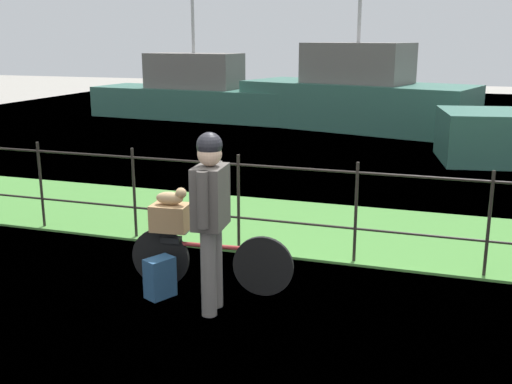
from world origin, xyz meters
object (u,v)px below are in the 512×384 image
object	(u,v)px
wooden_crate	(170,217)
backpack_on_paving	(160,278)
cyclist_person	(211,207)
moored_boat_near	(195,95)
moored_boat_far	(356,97)
terrier_dog	(172,197)
bicycle_main	(209,260)

from	to	relation	value
wooden_crate	backpack_on_paving	bearing A→B (deg)	-90.35
cyclist_person	moored_boat_near	world-z (taller)	moored_boat_near
moored_boat_far	cyclist_person	bearing A→B (deg)	-86.96
terrier_dog	cyclist_person	size ratio (longest dim) A/B	0.19
bicycle_main	moored_boat_far	bearing A→B (deg)	92.12
bicycle_main	moored_boat_near	size ratio (longest dim) A/B	0.25
wooden_crate	moored_boat_far	size ratio (longest dim) A/B	0.05
wooden_crate	terrier_dog	bearing A→B (deg)	5.12
bicycle_main	backpack_on_paving	bearing A→B (deg)	-142.21
wooden_crate	cyclist_person	world-z (taller)	cyclist_person
bicycle_main	moored_boat_near	xyz separation A→B (m)	(-5.66, 12.47, 0.41)
bicycle_main	terrier_dog	distance (m)	0.72
wooden_crate	cyclist_person	size ratio (longest dim) A/B	0.22
moored_boat_near	backpack_on_paving	bearing A→B (deg)	-67.60
terrier_dog	backpack_on_paving	bearing A→B (deg)	-95.55
wooden_crate	backpack_on_paving	distance (m)	0.60
terrier_dog	cyclist_person	world-z (taller)	cyclist_person
bicycle_main	wooden_crate	size ratio (longest dim) A/B	4.59
terrier_dog	moored_boat_near	world-z (taller)	moored_boat_near
terrier_dog	moored_boat_near	size ratio (longest dim) A/B	0.05
terrier_dog	moored_boat_far	xyz separation A→B (m)	(-0.07, 11.82, -0.07)
terrier_dog	backpack_on_paving	size ratio (longest dim) A/B	0.80
terrier_dog	moored_boat_near	bearing A→B (deg)	112.94
terrier_dog	cyclist_person	bearing A→B (deg)	-34.65
terrier_dog	cyclist_person	distance (m)	0.71
wooden_crate	moored_boat_near	size ratio (longest dim) A/B	0.05
moored_boat_far	backpack_on_paving	bearing A→B (deg)	-89.79
bicycle_main	cyclist_person	xyz separation A→B (m)	(0.21, -0.43, 0.68)
moored_boat_near	moored_boat_far	xyz separation A→B (m)	(5.22, -0.68, 0.14)
moored_boat_near	moored_boat_far	bearing A→B (deg)	-7.44
cyclist_person	moored_boat_near	xyz separation A→B (m)	(-5.87, 12.91, -0.27)
moored_boat_near	moored_boat_far	size ratio (longest dim) A/B	1.00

